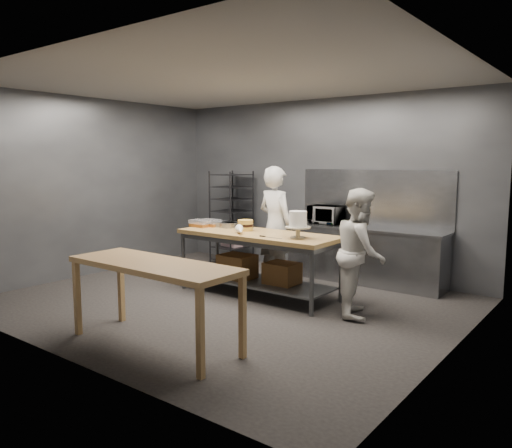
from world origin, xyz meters
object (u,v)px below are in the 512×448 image
(chef_right, at_px, (361,252))
(microwave, at_px, (326,215))
(work_table, at_px, (257,256))
(chef_behind, at_px, (276,226))
(layer_cake, at_px, (245,225))
(near_counter, at_px, (154,270))
(frosted_cake_stand, at_px, (298,221))
(speed_rack, at_px, (232,218))

(chef_right, xyz_separation_m, microwave, (-1.40, 1.59, 0.24))
(chef_right, height_order, microwave, chef_right)
(work_table, bearing_deg, microwave, 82.95)
(chef_behind, distance_m, layer_cake, 0.61)
(near_counter, bearing_deg, microwave, 92.30)
(chef_right, distance_m, frosted_cake_stand, 0.92)
(chef_behind, distance_m, frosted_cake_stand, 1.17)
(near_counter, height_order, chef_right, chef_right)
(work_table, bearing_deg, frosted_cake_stand, -7.39)
(chef_behind, height_order, frosted_cake_stand, chef_behind)
(speed_rack, xyz_separation_m, layer_cake, (1.54, -1.51, 0.14))
(work_table, xyz_separation_m, near_counter, (0.36, -2.26, 0.24))
(speed_rack, xyz_separation_m, chef_right, (3.40, -1.51, -0.05))
(speed_rack, xyz_separation_m, chef_behind, (1.67, -0.91, 0.08))
(near_counter, height_order, speed_rack, speed_rack)
(layer_cake, bearing_deg, chef_right, -0.11)
(near_counter, xyz_separation_m, chef_right, (1.24, 2.30, -0.01))
(near_counter, relative_size, chef_right, 1.24)
(work_table, relative_size, near_counter, 1.20)
(near_counter, distance_m, frosted_cake_stand, 2.22)
(speed_rack, relative_size, frosted_cake_stand, 4.79)
(near_counter, xyz_separation_m, chef_behind, (-0.48, 2.90, 0.12))
(chef_right, height_order, layer_cake, chef_right)
(microwave, bearing_deg, work_table, -97.05)
(near_counter, relative_size, chef_behind, 1.07)
(near_counter, xyz_separation_m, microwave, (-0.16, 3.89, 0.24))
(speed_rack, height_order, microwave, speed_rack)
(work_table, xyz_separation_m, chef_right, (1.60, 0.04, 0.23))
(work_table, relative_size, speed_rack, 1.37)
(work_table, distance_m, frosted_cake_stand, 0.96)
(work_table, distance_m, chef_behind, 0.75)
(speed_rack, bearing_deg, near_counter, -60.52)
(chef_behind, bearing_deg, layer_cake, 89.33)
(chef_right, bearing_deg, near_counter, 126.98)
(chef_right, distance_m, layer_cake, 1.87)
(chef_behind, xyz_separation_m, microwave, (0.33, 0.99, 0.12))
(chef_behind, bearing_deg, frosted_cake_stand, 151.61)
(frosted_cake_stand, relative_size, layer_cake, 1.64)
(work_table, relative_size, frosted_cake_stand, 6.57)
(microwave, bearing_deg, speed_rack, -177.71)
(chef_behind, distance_m, microwave, 1.05)
(microwave, bearing_deg, chef_right, -48.62)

